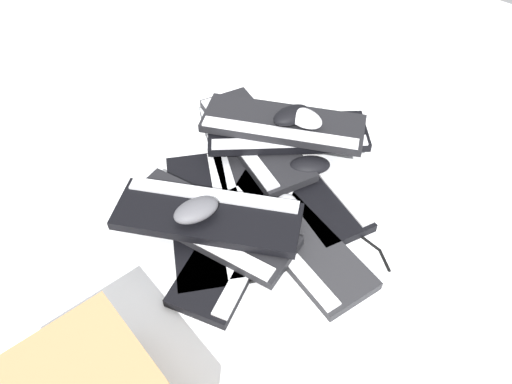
% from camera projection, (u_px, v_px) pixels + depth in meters
% --- Properties ---
extents(ground_plane, '(3.20, 3.20, 0.00)m').
position_uv_depth(ground_plane, '(236.00, 224.00, 1.26)').
color(ground_plane, white).
extents(keyboard_0, '(0.46, 0.26, 0.03)m').
position_uv_depth(keyboard_0, '(296.00, 237.00, 1.21)').
color(keyboard_0, '#232326').
rests_on(keyboard_0, ground).
extents(keyboard_1, '(0.46, 0.31, 0.03)m').
position_uv_depth(keyboard_1, '(306.00, 181.00, 1.34)').
color(keyboard_1, black).
rests_on(keyboard_1, ground).
extents(keyboard_2, '(0.45, 0.38, 0.03)m').
position_uv_depth(keyboard_2, '(237.00, 153.00, 1.42)').
color(keyboard_2, black).
rests_on(keyboard_2, ground).
extents(keyboard_3, '(0.44, 0.39, 0.03)m').
position_uv_depth(keyboard_3, '(203.00, 216.00, 1.26)').
color(keyboard_3, black).
rests_on(keyboard_3, ground).
extents(keyboard_4, '(0.27, 0.46, 0.03)m').
position_uv_depth(keyboard_4, '(238.00, 241.00, 1.20)').
color(keyboard_4, black).
rests_on(keyboard_4, ground).
extents(keyboard_5, '(0.46, 0.30, 0.03)m').
position_uv_depth(keyboard_5, '(254.00, 138.00, 1.41)').
color(keyboard_5, black).
rests_on(keyboard_5, keyboard_2).
extents(keyboard_6, '(0.46, 0.22, 0.03)m').
position_uv_depth(keyboard_6, '(208.00, 224.00, 1.20)').
color(keyboard_6, black).
rests_on(keyboard_6, keyboard_4).
extents(keyboard_7, '(0.46, 0.35, 0.03)m').
position_uv_depth(keyboard_7, '(208.00, 215.00, 1.18)').
color(keyboard_7, black).
rests_on(keyboard_7, keyboard_6).
extents(keyboard_8, '(0.42, 0.41, 0.03)m').
position_uv_depth(keyboard_8, '(288.00, 133.00, 1.38)').
color(keyboard_8, black).
rests_on(keyboard_8, keyboard_5).
extents(keyboard_9, '(0.46, 0.34, 0.03)m').
position_uv_depth(keyboard_9, '(283.00, 124.00, 1.36)').
color(keyboard_9, black).
rests_on(keyboard_9, keyboard_8).
extents(mouse_0, '(0.11, 0.07, 0.04)m').
position_uv_depth(mouse_0, '(304.00, 118.00, 1.32)').
color(mouse_0, '#B7B7BC').
rests_on(mouse_0, keyboard_9).
extents(mouse_1, '(0.09, 0.12, 0.04)m').
position_uv_depth(mouse_1, '(292.00, 115.00, 1.33)').
color(mouse_1, black).
rests_on(mouse_1, keyboard_9).
extents(mouse_2, '(0.10, 0.13, 0.04)m').
position_uv_depth(mouse_2, '(196.00, 210.00, 1.14)').
color(mouse_2, '#4C4C51').
rests_on(mouse_2, keyboard_7).
extents(mouse_3, '(0.12, 0.13, 0.04)m').
position_uv_depth(mouse_3, '(287.00, 211.00, 1.22)').
color(mouse_3, '#B7B7BC').
rests_on(mouse_3, keyboard_0).
extents(mouse_4, '(0.12, 0.12, 0.04)m').
position_uv_depth(mouse_4, '(310.00, 165.00, 1.33)').
color(mouse_4, black).
rests_on(mouse_4, keyboard_1).
extents(cable_0, '(0.27, 0.42, 0.01)m').
position_uv_depth(cable_0, '(303.00, 261.00, 1.17)').
color(cable_0, black).
rests_on(cable_0, ground).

